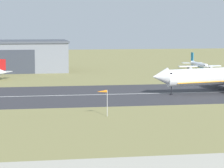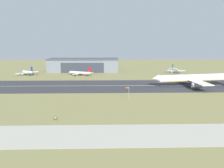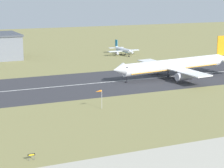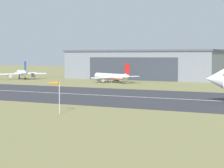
{
  "view_description": "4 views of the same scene",
  "coord_description": "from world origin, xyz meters",
  "px_view_note": "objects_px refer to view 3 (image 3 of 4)",
  "views": [
    {
      "loc": [
        -4.18,
        -45.09,
        21.64
      ],
      "look_at": [
        16.31,
        77.12,
        7.38
      ],
      "focal_mm": 85.0,
      "sensor_mm": 36.0,
      "label": 1
    },
    {
      "loc": [
        3.03,
        -36.43,
        27.98
      ],
      "look_at": [
        6.35,
        87.91,
        5.7
      ],
      "focal_mm": 35.0,
      "sensor_mm": 36.0,
      "label": 2
    },
    {
      "loc": [
        -37.08,
        -47.86,
        36.36
      ],
      "look_at": [
        24.7,
        89.21,
        4.54
      ],
      "focal_mm": 70.0,
      "sensor_mm": 36.0,
      "label": 3
    },
    {
      "loc": [
        62.52,
        6.53,
        11.2
      ],
      "look_at": [
        20.79,
        85.64,
        5.33
      ],
      "focal_mm": 70.0,
      "sensor_mm": 36.0,
      "label": 4
    }
  ],
  "objects_px": {
    "airplane_landing": "(174,65)",
    "windsock_pole": "(99,92)",
    "airplane_parked_west": "(123,50)",
    "runway_sign": "(31,155)"
  },
  "relations": [
    {
      "from": "airplane_parked_west",
      "to": "runway_sign",
      "type": "relative_size",
      "value": 12.77
    },
    {
      "from": "airplane_landing",
      "to": "runway_sign",
      "type": "height_order",
      "value": "airplane_landing"
    },
    {
      "from": "airplane_landing",
      "to": "runway_sign",
      "type": "bearing_deg",
      "value": -139.53
    },
    {
      "from": "airplane_landing",
      "to": "airplane_parked_west",
      "type": "distance_m",
      "value": 72.23
    },
    {
      "from": "airplane_landing",
      "to": "runway_sign",
      "type": "distance_m",
      "value": 103.89
    },
    {
      "from": "airplane_landing",
      "to": "windsock_pole",
      "type": "xyz_separation_m",
      "value": [
        -49.18,
        -34.29,
        0.05
      ]
    },
    {
      "from": "windsock_pole",
      "to": "runway_sign",
      "type": "xyz_separation_m",
      "value": [
        -29.78,
        -33.08,
        -4.42
      ]
    },
    {
      "from": "airplane_parked_west",
      "to": "windsock_pole",
      "type": "relative_size",
      "value": 3.37
    },
    {
      "from": "airplane_parked_west",
      "to": "windsock_pole",
      "type": "height_order",
      "value": "airplane_parked_west"
    },
    {
      "from": "airplane_landing",
      "to": "windsock_pole",
      "type": "bearing_deg",
      "value": -145.12
    }
  ]
}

